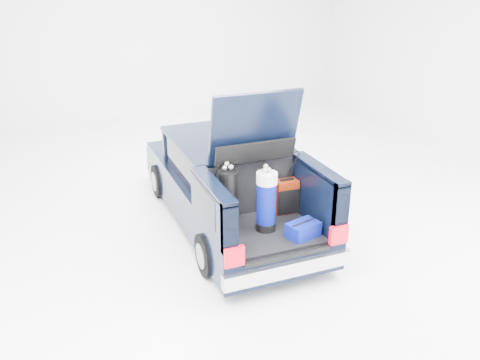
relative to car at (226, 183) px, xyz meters
name	(u,v)px	position (x,y,z in m)	size (l,w,h in m)	color
ground	(229,222)	(0.00, -0.11, -0.67)	(14.00, 14.00, 0.00)	white
car	(226,183)	(0.00, 0.00, 0.00)	(1.87, 4.65, 2.47)	black
red_suitcase	(286,197)	(0.50, -1.19, 0.18)	(0.33, 0.22, 0.54)	#641703
black_golf_bag	(228,199)	(-0.45, -1.29, 0.35)	(0.34, 0.35, 0.94)	black
blue_golf_bag	(266,201)	(0.00, -1.56, 0.36)	(0.35, 0.35, 0.96)	black
blue_duffel	(303,230)	(0.39, -1.94, 0.03)	(0.49, 0.38, 0.23)	#040C68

